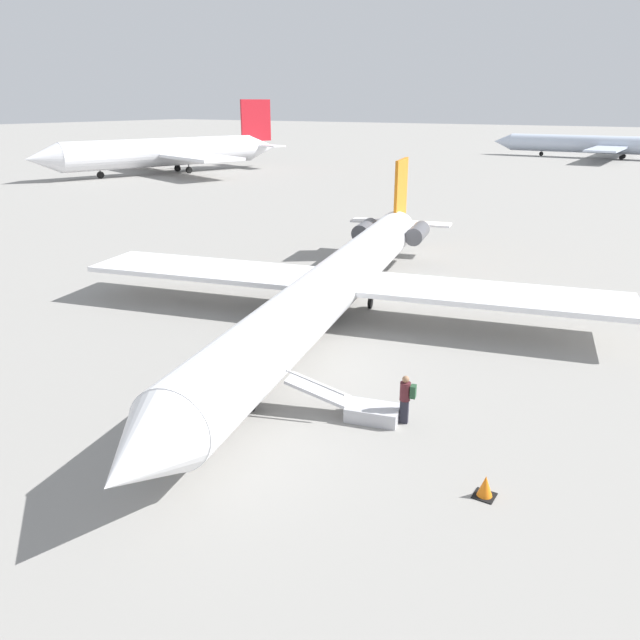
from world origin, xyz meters
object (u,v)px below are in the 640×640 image
at_px(airplane_main, 339,280).
at_px(airplane_taxiing_distant, 609,145).
at_px(airplane_far_left, 169,152).
at_px(boarding_stairs, 361,408).
at_px(passenger, 406,396).

bearing_deg(airplane_main, airplane_taxiing_distant, 168.39).
bearing_deg(airplane_far_left, airplane_main, 69.31).
distance_m(boarding_stairs, passenger, 1.64).
bearing_deg(passenger, airplane_far_left, -53.51).
height_order(boarding_stairs, passenger, passenger).
distance_m(airplane_main, airplane_far_left, 72.90).
bearing_deg(boarding_stairs, airplane_taxiing_distant, -98.87).
relative_size(airplane_taxiing_distant, airplane_far_left, 1.10).
bearing_deg(airplane_far_left, airplane_taxiing_distant, 158.88).
xyz_separation_m(boarding_stairs, passenger, (-0.47, 1.44, 0.63)).
xyz_separation_m(airplane_far_left, passenger, (53.95, 64.34, -2.26)).
bearing_deg(passenger, airplane_main, -61.66).
bearing_deg(boarding_stairs, airplane_main, -69.10).
bearing_deg(airplane_taxiing_distant, boarding_stairs, 94.71).
height_order(airplane_taxiing_distant, passenger, airplane_taxiing_distant).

